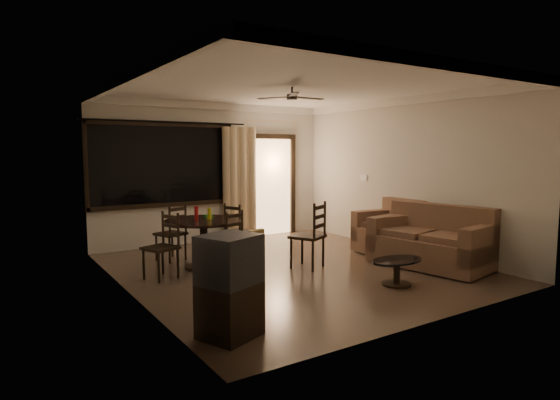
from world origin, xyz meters
TOP-DOWN VIEW (x-y plane):
  - ground at (0.00, 0.00)m, footprint 5.50×5.50m
  - room_shell at (0.59, 1.77)m, footprint 5.50×6.70m
  - dining_table at (-1.12, 0.81)m, footprint 1.22×1.22m
  - dining_chair_west at (-1.91, 0.53)m, footprint 0.54×0.54m
  - dining_chair_east at (-0.34, 1.09)m, footprint 0.54×0.54m
  - dining_chair_south at (-0.83, 0.00)m, footprint 0.54×0.57m
  - dining_chair_north at (-1.39, 1.55)m, footprint 0.54×0.54m
  - tv_cabinet at (-2.05, -1.91)m, footprint 0.67×0.65m
  - sofa at (1.95, -1.11)m, footprint 1.23×1.92m
  - armchair at (2.11, -0.06)m, footprint 1.04×1.04m
  - coffee_table at (0.69, -1.55)m, footprint 0.82×0.49m
  - side_chair at (0.23, -0.12)m, footprint 0.62×0.62m

SIDE VIEW (x-z plane):
  - ground at x=0.00m, z-range 0.00..0.00m
  - coffee_table at x=0.69m, z-range 0.06..0.42m
  - dining_chair_west at x=-1.91m, z-range -0.19..0.76m
  - dining_chair_east at x=-0.34m, z-range -0.19..0.76m
  - dining_chair_north at x=-1.39m, z-range -0.19..0.76m
  - dining_chair_south at x=-0.83m, z-range -0.17..0.78m
  - side_chair at x=0.23m, z-range -0.21..0.84m
  - sofa at x=1.95m, z-range -0.10..0.86m
  - armchair at x=2.11m, z-range -0.08..0.87m
  - tv_cabinet at x=-2.05m, z-range 0.00..1.02m
  - dining_table at x=-1.12m, z-range 0.11..1.09m
  - room_shell at x=0.59m, z-range -0.92..4.58m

